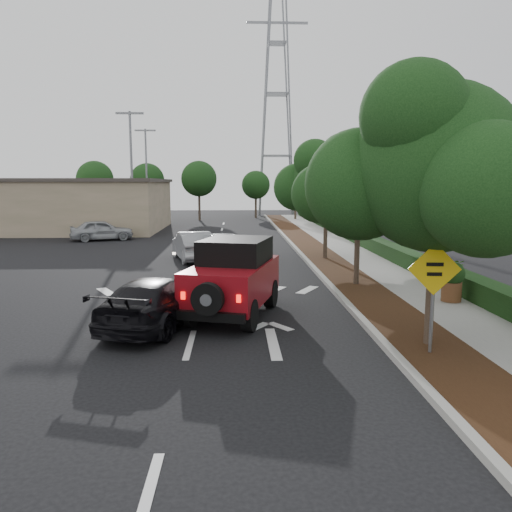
{
  "coord_description": "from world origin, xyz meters",
  "views": [
    {
      "loc": [
        1.1,
        -11.58,
        3.84
      ],
      "look_at": [
        1.71,
        3.0,
        1.7
      ],
      "focal_mm": 35.0,
      "sensor_mm": 36.0,
      "label": 1
    }
  ],
  "objects": [
    {
      "name": "commercial_building",
      "position": [
        -16.0,
        30.0,
        2.0
      ],
      "size": [
        22.0,
        12.0,
        4.0
      ],
      "primitive_type": "cube",
      "color": "gray",
      "rests_on": "ground"
    },
    {
      "name": "red_jeep",
      "position": [
        1.08,
        2.73,
        1.13
      ],
      "size": [
        2.94,
        4.56,
        2.23
      ],
      "rotation": [
        0.0,
        0.0,
        -0.28
      ],
      "color": "black",
      "rests_on": "ground"
    },
    {
      "name": "street_tree_near",
      "position": [
        5.6,
        -0.5,
        0.0
      ],
      "size": [
        3.8,
        3.8,
        5.92
      ],
      "primitive_type": null,
      "color": "black",
      "rests_on": "ground"
    },
    {
      "name": "transmission_tower",
      "position": [
        6.0,
        48.0,
        0.0
      ],
      "size": [
        7.0,
        4.0,
        28.0
      ],
      "primitive_type": null,
      "color": "slate",
      "rests_on": "ground"
    },
    {
      "name": "light_pole_a",
      "position": [
        -6.5,
        26.0,
        0.0
      ],
      "size": [
        2.0,
        0.22,
        9.0
      ],
      "primitive_type": null,
      "color": "slate",
      "rests_on": "ground"
    },
    {
      "name": "planting_strip",
      "position": [
        5.6,
        12.0,
        0.06
      ],
      "size": [
        1.8,
        70.0,
        0.12
      ],
      "primitive_type": "cube",
      "color": "black",
      "rests_on": "ground"
    },
    {
      "name": "street_tree_mid",
      "position": [
        5.6,
        6.5,
        0.0
      ],
      "size": [
        3.2,
        3.2,
        5.32
      ],
      "primitive_type": null,
      "color": "black",
      "rests_on": "ground"
    },
    {
      "name": "hedge",
      "position": [
        8.9,
        12.0,
        0.4
      ],
      "size": [
        0.8,
        70.0,
        0.8
      ],
      "primitive_type": "cube",
      "color": "black",
      "rests_on": "ground"
    },
    {
      "name": "sidewalk",
      "position": [
        7.5,
        12.0,
        0.06
      ],
      "size": [
        2.0,
        70.0,
        0.12
      ],
      "primitive_type": "cube",
      "color": "gray",
      "rests_on": "ground"
    },
    {
      "name": "silver_sedan_oncoming",
      "position": [
        -1.0,
        13.29,
        0.72
      ],
      "size": [
        2.6,
        4.64,
        1.45
      ],
      "primitive_type": "imported",
      "rotation": [
        0.0,
        0.0,
        3.4
      ],
      "color": "#94969A",
      "rests_on": "ground"
    },
    {
      "name": "silver_suv_ahead",
      "position": [
        0.58,
        12.09,
        0.71
      ],
      "size": [
        3.59,
        5.53,
        1.41
      ],
      "primitive_type": "imported",
      "rotation": [
        0.0,
        0.0,
        0.26
      ],
      "color": "#9DA0A4",
      "rests_on": "ground"
    },
    {
      "name": "street_tree_far",
      "position": [
        5.6,
        13.0,
        0.0
      ],
      "size": [
        3.4,
        3.4,
        5.62
      ],
      "primitive_type": null,
      "color": "black",
      "rests_on": "ground"
    },
    {
      "name": "parked_suv",
      "position": [
        -7.9,
        22.29,
        0.7
      ],
      "size": [
        4.42,
        2.9,
        1.4
      ],
      "primitive_type": "imported",
      "rotation": [
        0.0,
        0.0,
        1.9
      ],
      "color": "#A3A6AA",
      "rests_on": "ground"
    },
    {
      "name": "light_pole_b",
      "position": [
        -7.5,
        38.0,
        0.0
      ],
      "size": [
        2.0,
        0.22,
        9.0
      ],
      "primitive_type": null,
      "color": "slate",
      "rests_on": "ground"
    },
    {
      "name": "black_suv_oncoming",
      "position": [
        -1.0,
        1.64,
        0.67
      ],
      "size": [
        3.07,
        4.93,
        1.33
      ],
      "primitive_type": "imported",
      "rotation": [
        0.0,
        0.0,
        2.86
      ],
      "color": "black",
      "rests_on": "ground"
    },
    {
      "name": "ground",
      "position": [
        0.0,
        0.0,
        0.0
      ],
      "size": [
        120.0,
        120.0,
        0.0
      ],
      "primitive_type": "plane",
      "color": "black",
      "rests_on": "ground"
    },
    {
      "name": "terracotta_planter",
      "position": [
        7.93,
        3.58,
        0.9
      ],
      "size": [
        0.77,
        0.77,
        1.34
      ],
      "rotation": [
        0.0,
        0.0,
        0.06
      ],
      "color": "brown",
      "rests_on": "ground"
    },
    {
      "name": "speed_hump_sign",
      "position": [
        5.4,
        -1.15,
        1.69
      ],
      "size": [
        1.14,
        0.14,
        2.44
      ],
      "rotation": [
        0.0,
        0.0,
        -0.1
      ],
      "color": "slate",
      "rests_on": "ground"
    },
    {
      "name": "curb",
      "position": [
        4.6,
        12.0,
        0.07
      ],
      "size": [
        0.2,
        70.0,
        0.15
      ],
      "primitive_type": "cube",
      "color": "#9E9B93",
      "rests_on": "ground"
    }
  ]
}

